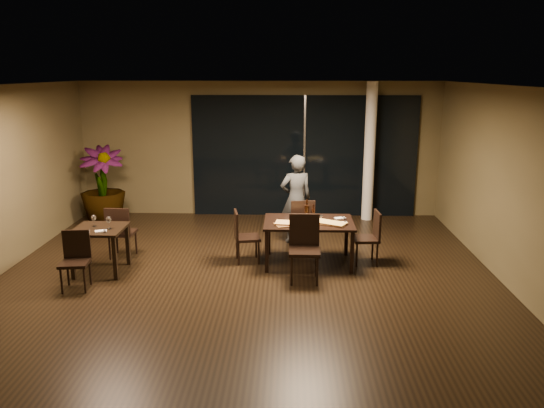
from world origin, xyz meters
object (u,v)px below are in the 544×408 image
Objects in this scene: chair_main_near at (304,244)px; bottle_a at (307,213)px; chair_main_left at (243,234)px; bottle_c at (307,210)px; chair_main_far at (302,221)px; bottle_b at (313,213)px; side_table at (100,235)px; potted_plant at (102,185)px; chair_side_near at (76,257)px; main_table at (309,225)px; chair_side_far at (120,230)px; diner at (296,199)px; chair_main_right at (370,235)px.

bottle_a is (0.05, 0.71, 0.31)m from chair_main_near.
bottle_c reaches higher than chair_main_left.
bottle_b is at bearing 96.96° from chair_main_far.
bottle_b reaches higher than side_table.
potted_plant is at bearing 151.06° from bottle_a.
bottle_c is (3.37, 0.57, 0.30)m from side_table.
chair_main_near is 3.49m from chair_side_near.
bottle_b is (0.17, 0.74, 0.31)m from chair_main_near.
chair_side_far is (-3.27, 0.15, -0.15)m from main_table.
chair_main_left is at bearing 144.51° from chair_main_near.
side_table is at bearing 10.37° from diner.
bottle_b is at bearing -13.23° from bottle_c.
diner is at bearing 98.66° from bottle_c.
main_table is 4.96m from potted_plant.
side_table is at bearing -71.96° from potted_plant.
chair_main_right is 1.05m from bottle_b.
bottle_c reaches higher than chair_main_right.
chair_main_left is 2.15m from chair_side_far.
diner is (-0.20, 1.19, 0.17)m from main_table.
main_table is 1.45× the size of chair_main_near.
potted_plant is (-4.25, 1.64, 0.30)m from chair_main_far.
chair_side_near is at bearing -160.80° from bottle_c.
bottle_a is (-0.04, 0.02, 0.21)m from main_table.
diner is at bearing 98.00° from bottle_a.
bottle_c is at bearing -99.35° from chair_main_left.
main_table is 0.22m from bottle_a.
chair_main_left is at bearing 13.50° from side_table.
bottle_a is 0.98× the size of bottle_b.
bottle_a is at bearing -179.86° from chair_side_far.
diner is (-0.11, 0.43, 0.32)m from chair_main_far.
bottle_b is at bearing 14.44° from bottle_a.
potted_plant is (-3.22, 2.35, 0.33)m from chair_main_left.
diner is (0.92, 1.15, 0.34)m from chair_main_left.
chair_side_near is 3.14× the size of bottle_b.
side_table is at bearing 92.78° from chair_main_left.
chair_side_far is 3.34× the size of bottle_b.
main_table is at bearing -103.10° from chair_main_left.
bottle_b is at bearing -179.27° from chair_side_far.
chair_main_left is at bearing 19.50° from chair_side_near.
potted_plant is (-0.80, 3.55, 0.34)m from chair_side_near.
potted_plant reaches higher than bottle_c.
bottle_b is (4.42, -2.35, 0.06)m from potted_plant.
chair_main_near is 5.26m from potted_plant.
chair_main_right is 0.55× the size of potted_plant.
main_table is 1.07m from chair_main_right.
chair_side_near is at bearing -172.29° from chair_main_near.
chair_main_far reaches higher than chair_side_far.
bottle_b is (0.12, 0.03, 0.00)m from bottle_a.
chair_side_near is 3.22× the size of bottle_a.
main_table is 0.26m from bottle_c.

